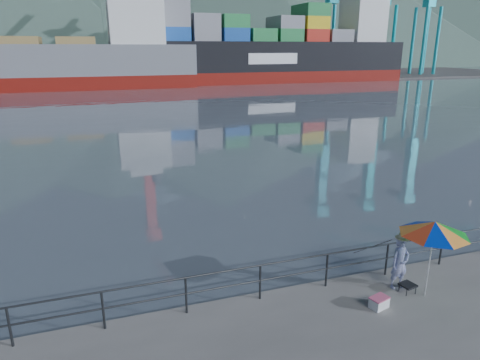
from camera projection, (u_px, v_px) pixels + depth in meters
name	position (u px, v px, depth m)	size (l,w,h in m)	color
harbor_water	(108.00, 70.00, 127.95)	(500.00, 280.00, 0.00)	#525F6A
far_dock	(160.00, 77.00, 97.51)	(200.00, 40.00, 0.40)	#514F4C
guardrail	(294.00, 275.00, 11.67)	(22.00, 0.06, 1.03)	#2D3033
port_cranes	(261.00, 1.00, 91.04)	(116.00, 28.00, 38.40)	#AD2A19
container_stacks	(241.00, 61.00, 102.80)	(58.00, 5.40, 7.80)	gray
fisherman	(400.00, 263.00, 11.85)	(0.55, 0.36, 1.50)	navy
beach_umbrella	(434.00, 228.00, 11.08)	(2.10, 2.10, 2.18)	white
folding_stool	(407.00, 288.00, 11.78)	(0.45, 0.45, 0.25)	black
cooler_bag	(379.00, 303.00, 11.09)	(0.47, 0.31, 0.27)	silver
fishing_rod	(368.00, 274.00, 12.75)	(0.02, 0.02, 2.27)	black
bulk_carrier	(46.00, 63.00, 70.59)	(52.78, 9.13, 14.50)	maroon
container_ship	(271.00, 51.00, 85.85)	(59.00, 9.83, 18.10)	maroon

